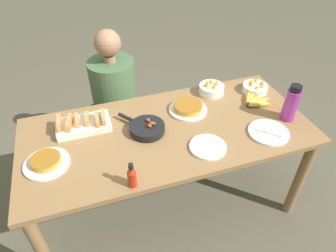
{
  "coord_description": "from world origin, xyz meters",
  "views": [
    {
      "loc": [
        -0.46,
        -1.37,
        1.98
      ],
      "look_at": [
        0.0,
        0.0,
        0.78
      ],
      "focal_mm": 32.0,
      "sensor_mm": 36.0,
      "label": 1
    }
  ],
  "objects_px": {
    "fruit_bowl_mango": "(255,88)",
    "person_figure": "(117,111)",
    "skillet": "(147,128)",
    "fruit_bowl_citrus": "(211,89)",
    "hot_sauce_bottle": "(132,176)",
    "melon_tray": "(83,124)",
    "frittata_plate_center": "(46,162)",
    "empty_plate_near_front": "(208,147)",
    "water_bottle": "(291,104)",
    "empty_plate_far_left": "(268,132)",
    "frittata_plate_side": "(188,108)",
    "banana_bunch": "(254,101)"
  },
  "relations": [
    {
      "from": "fruit_bowl_mango",
      "to": "person_figure",
      "type": "relative_size",
      "value": 0.16
    },
    {
      "from": "skillet",
      "to": "fruit_bowl_citrus",
      "type": "relative_size",
      "value": 1.66
    },
    {
      "from": "hot_sauce_bottle",
      "to": "person_figure",
      "type": "height_order",
      "value": "person_figure"
    },
    {
      "from": "fruit_bowl_citrus",
      "to": "melon_tray",
      "type": "bearing_deg",
      "value": -172.91
    },
    {
      "from": "frittata_plate_center",
      "to": "hot_sauce_bottle",
      "type": "distance_m",
      "value": 0.51
    },
    {
      "from": "frittata_plate_center",
      "to": "empty_plate_near_front",
      "type": "distance_m",
      "value": 0.92
    },
    {
      "from": "fruit_bowl_mango",
      "to": "water_bottle",
      "type": "height_order",
      "value": "water_bottle"
    },
    {
      "from": "empty_plate_far_left",
      "to": "skillet",
      "type": "bearing_deg",
      "value": 160.09
    },
    {
      "from": "melon_tray",
      "to": "empty_plate_far_left",
      "type": "bearing_deg",
      "value": -20.82
    },
    {
      "from": "frittata_plate_center",
      "to": "person_figure",
      "type": "height_order",
      "value": "person_figure"
    },
    {
      "from": "empty_plate_near_front",
      "to": "fruit_bowl_citrus",
      "type": "bearing_deg",
      "value": 63.4
    },
    {
      "from": "frittata_plate_side",
      "to": "hot_sauce_bottle",
      "type": "height_order",
      "value": "hot_sauce_bottle"
    },
    {
      "from": "banana_bunch",
      "to": "empty_plate_near_front",
      "type": "relative_size",
      "value": 0.96
    },
    {
      "from": "frittata_plate_center",
      "to": "frittata_plate_side",
      "type": "xyz_separation_m",
      "value": [
        0.93,
        0.22,
        0.0
      ]
    },
    {
      "from": "empty_plate_far_left",
      "to": "person_figure",
      "type": "distance_m",
      "value": 1.25
    },
    {
      "from": "skillet",
      "to": "frittata_plate_center",
      "type": "distance_m",
      "value": 0.61
    },
    {
      "from": "skillet",
      "to": "frittata_plate_center",
      "type": "relative_size",
      "value": 1.21
    },
    {
      "from": "frittata_plate_center",
      "to": "empty_plate_near_front",
      "type": "height_order",
      "value": "frittata_plate_center"
    },
    {
      "from": "melon_tray",
      "to": "hot_sauce_bottle",
      "type": "distance_m",
      "value": 0.58
    },
    {
      "from": "banana_bunch",
      "to": "frittata_plate_side",
      "type": "distance_m",
      "value": 0.48
    },
    {
      "from": "banana_bunch",
      "to": "empty_plate_near_front",
      "type": "height_order",
      "value": "banana_bunch"
    },
    {
      "from": "banana_bunch",
      "to": "frittata_plate_side",
      "type": "xyz_separation_m",
      "value": [
        -0.47,
        0.07,
        0.0
      ]
    },
    {
      "from": "melon_tray",
      "to": "water_bottle",
      "type": "distance_m",
      "value": 1.33
    },
    {
      "from": "banana_bunch",
      "to": "fruit_bowl_citrus",
      "type": "bearing_deg",
      "value": 136.68
    },
    {
      "from": "frittata_plate_side",
      "to": "water_bottle",
      "type": "height_order",
      "value": "water_bottle"
    },
    {
      "from": "empty_plate_far_left",
      "to": "fruit_bowl_citrus",
      "type": "bearing_deg",
      "value": 105.57
    },
    {
      "from": "hot_sauce_bottle",
      "to": "fruit_bowl_mango",
      "type": "bearing_deg",
      "value": 28.61
    },
    {
      "from": "skillet",
      "to": "water_bottle",
      "type": "xyz_separation_m",
      "value": [
        0.91,
        -0.17,
        0.09
      ]
    },
    {
      "from": "frittata_plate_side",
      "to": "water_bottle",
      "type": "xyz_separation_m",
      "value": [
        0.59,
        -0.29,
        0.1
      ]
    },
    {
      "from": "melon_tray",
      "to": "frittata_plate_side",
      "type": "distance_m",
      "value": 0.7
    },
    {
      "from": "empty_plate_far_left",
      "to": "frittata_plate_side",
      "type": "bearing_deg",
      "value": 135.69
    },
    {
      "from": "frittata_plate_center",
      "to": "water_bottle",
      "type": "bearing_deg",
      "value": -2.53
    },
    {
      "from": "frittata_plate_center",
      "to": "person_figure",
      "type": "distance_m",
      "value": 0.95
    },
    {
      "from": "skillet",
      "to": "person_figure",
      "type": "bearing_deg",
      "value": -28.51
    },
    {
      "from": "skillet",
      "to": "frittata_plate_side",
      "type": "distance_m",
      "value": 0.35
    },
    {
      "from": "frittata_plate_center",
      "to": "hot_sauce_bottle",
      "type": "relative_size",
      "value": 1.6
    },
    {
      "from": "frittata_plate_center",
      "to": "melon_tray",
      "type": "bearing_deg",
      "value": 47.76
    },
    {
      "from": "frittata_plate_side",
      "to": "empty_plate_far_left",
      "type": "height_order",
      "value": "frittata_plate_side"
    },
    {
      "from": "empty_plate_near_front",
      "to": "person_figure",
      "type": "height_order",
      "value": "person_figure"
    },
    {
      "from": "fruit_bowl_mango",
      "to": "water_bottle",
      "type": "xyz_separation_m",
      "value": [
        0.03,
        -0.36,
        0.09
      ]
    },
    {
      "from": "skillet",
      "to": "frittata_plate_side",
      "type": "relative_size",
      "value": 1.17
    },
    {
      "from": "melon_tray",
      "to": "frittata_plate_side",
      "type": "height_order",
      "value": "melon_tray"
    },
    {
      "from": "skillet",
      "to": "frittata_plate_center",
      "type": "height_order",
      "value": "skillet"
    },
    {
      "from": "skillet",
      "to": "empty_plate_far_left",
      "type": "height_order",
      "value": "skillet"
    },
    {
      "from": "frittata_plate_side",
      "to": "hot_sauce_bottle",
      "type": "distance_m",
      "value": 0.72
    },
    {
      "from": "frittata_plate_center",
      "to": "fruit_bowl_citrus",
      "type": "distance_m",
      "value": 1.23
    },
    {
      "from": "fruit_bowl_mango",
      "to": "hot_sauce_bottle",
      "type": "distance_m",
      "value": 1.22
    },
    {
      "from": "skillet",
      "to": "frittata_plate_side",
      "type": "height_order",
      "value": "skillet"
    },
    {
      "from": "banana_bunch",
      "to": "person_figure",
      "type": "bearing_deg",
      "value": 146.32
    },
    {
      "from": "banana_bunch",
      "to": "empty_plate_near_front",
      "type": "bearing_deg",
      "value": -147.5
    }
  ]
}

